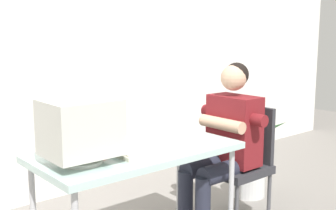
{
  "coord_description": "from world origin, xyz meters",
  "views": [
    {
      "loc": [
        -1.52,
        -2.1,
        1.47
      ],
      "look_at": [
        0.25,
        0.0,
        1.0
      ],
      "focal_mm": 45.59,
      "sensor_mm": 36.0,
      "label": 1
    }
  ],
  "objects_px": {
    "desk": "(138,157)",
    "keyboard": "(120,149)",
    "crt_monitor": "(81,128)",
    "office_chair": "(241,158)",
    "desk_mug": "(100,138)",
    "potted_plant": "(249,162)",
    "person_seated": "(224,140)"
  },
  "relations": [
    {
      "from": "desk",
      "to": "person_seated",
      "type": "xyz_separation_m",
      "value": [
        0.79,
        -0.01,
        -0.02
      ]
    },
    {
      "from": "office_chair",
      "to": "desk_mug",
      "type": "height_order",
      "value": "office_chair"
    },
    {
      "from": "crt_monitor",
      "to": "keyboard",
      "type": "height_order",
      "value": "crt_monitor"
    },
    {
      "from": "potted_plant",
      "to": "desk_mug",
      "type": "xyz_separation_m",
      "value": [
        -1.57,
        -0.05,
        0.48
      ]
    },
    {
      "from": "person_seated",
      "to": "desk_mug",
      "type": "relative_size",
      "value": 12.52
    },
    {
      "from": "crt_monitor",
      "to": "potted_plant",
      "type": "height_order",
      "value": "crt_monitor"
    },
    {
      "from": "keyboard",
      "to": "desk_mug",
      "type": "relative_size",
      "value": 4.39
    },
    {
      "from": "desk",
      "to": "crt_monitor",
      "type": "height_order",
      "value": "crt_monitor"
    },
    {
      "from": "crt_monitor",
      "to": "person_seated",
      "type": "xyz_separation_m",
      "value": [
        1.21,
        0.04,
        -0.27
      ]
    },
    {
      "from": "desk",
      "to": "office_chair",
      "type": "bearing_deg",
      "value": -0.49
    },
    {
      "from": "keyboard",
      "to": "potted_plant",
      "type": "height_order",
      "value": "potted_plant"
    },
    {
      "from": "potted_plant",
      "to": "desk_mug",
      "type": "height_order",
      "value": "potted_plant"
    },
    {
      "from": "desk",
      "to": "person_seated",
      "type": "distance_m",
      "value": 0.79
    },
    {
      "from": "crt_monitor",
      "to": "potted_plant",
      "type": "relative_size",
      "value": 0.46
    },
    {
      "from": "crt_monitor",
      "to": "keyboard",
      "type": "bearing_deg",
      "value": 11.83
    },
    {
      "from": "crt_monitor",
      "to": "office_chair",
      "type": "relative_size",
      "value": 0.44
    },
    {
      "from": "desk",
      "to": "keyboard",
      "type": "distance_m",
      "value": 0.14
    },
    {
      "from": "desk_mug",
      "to": "desk",
      "type": "bearing_deg",
      "value": -58.68
    },
    {
      "from": "keyboard",
      "to": "potted_plant",
      "type": "xyz_separation_m",
      "value": [
        1.56,
        0.26,
        -0.45
      ]
    },
    {
      "from": "office_chair",
      "to": "potted_plant",
      "type": "distance_m",
      "value": 0.56
    },
    {
      "from": "desk",
      "to": "crt_monitor",
      "type": "relative_size",
      "value": 3.26
    },
    {
      "from": "keyboard",
      "to": "desk_mug",
      "type": "height_order",
      "value": "desk_mug"
    },
    {
      "from": "potted_plant",
      "to": "desk_mug",
      "type": "relative_size",
      "value": 8.61
    },
    {
      "from": "crt_monitor",
      "to": "desk_mug",
      "type": "height_order",
      "value": "crt_monitor"
    },
    {
      "from": "crt_monitor",
      "to": "potted_plant",
      "type": "xyz_separation_m",
      "value": [
        1.85,
        0.32,
        -0.64
      ]
    },
    {
      "from": "office_chair",
      "to": "desk_mug",
      "type": "distance_m",
      "value": 1.19
    },
    {
      "from": "crt_monitor",
      "to": "person_seated",
      "type": "distance_m",
      "value": 1.24
    },
    {
      "from": "office_chair",
      "to": "desk_mug",
      "type": "xyz_separation_m",
      "value": [
        -1.12,
        0.23,
        0.3
      ]
    },
    {
      "from": "person_seated",
      "to": "keyboard",
      "type": "bearing_deg",
      "value": 178.77
    },
    {
      "from": "office_chair",
      "to": "desk",
      "type": "bearing_deg",
      "value": 179.51
    },
    {
      "from": "potted_plant",
      "to": "person_seated",
      "type": "bearing_deg",
      "value": -156.42
    },
    {
      "from": "keyboard",
      "to": "potted_plant",
      "type": "bearing_deg",
      "value": 9.47
    }
  ]
}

